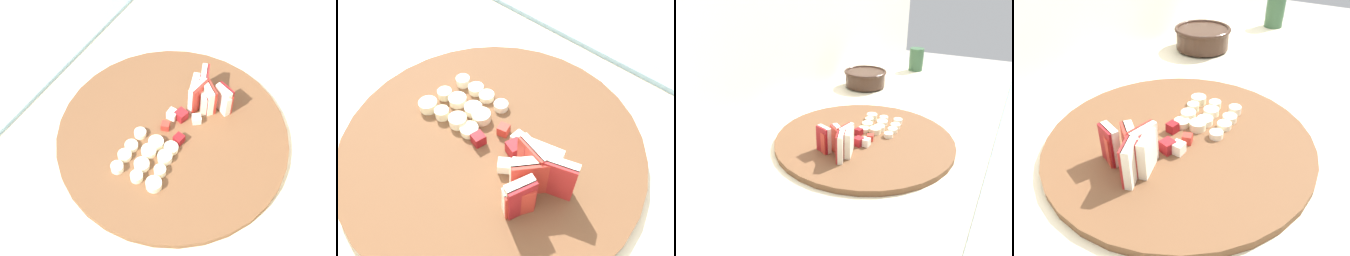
% 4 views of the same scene
% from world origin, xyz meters
% --- Properties ---
extents(tiled_countertop, '(1.46, 0.66, 0.93)m').
position_xyz_m(tiled_countertop, '(0.00, -0.00, 0.46)').
color(tiled_countertop, beige).
rests_on(tiled_countertop, ground).
extents(cutting_board, '(0.45, 0.45, 0.01)m').
position_xyz_m(cutting_board, '(-0.10, 0.01, 0.93)').
color(cutting_board, brown).
rests_on(cutting_board, tiled_countertop).
extents(apple_wedge_fan, '(0.09, 0.09, 0.07)m').
position_xyz_m(apple_wedge_fan, '(-0.20, 0.03, 0.97)').
color(apple_wedge_fan, '#B22D23').
rests_on(apple_wedge_fan, cutting_board).
extents(apple_dice_pile, '(0.08, 0.07, 0.02)m').
position_xyz_m(apple_dice_pile, '(-0.13, 0.00, 0.95)').
color(apple_dice_pile, maroon).
rests_on(apple_dice_pile, cutting_board).
extents(banana_slice_rows, '(0.11, 0.11, 0.02)m').
position_xyz_m(banana_slice_rows, '(-0.02, -0.00, 0.95)').
color(banana_slice_rows, white).
rests_on(banana_slice_rows, cutting_board).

